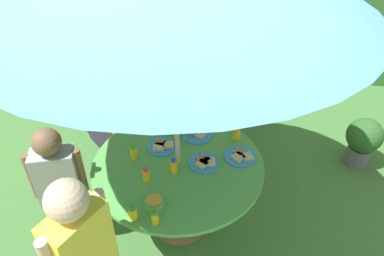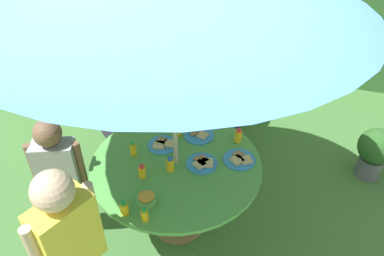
{
  "view_description": "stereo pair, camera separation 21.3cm",
  "coord_description": "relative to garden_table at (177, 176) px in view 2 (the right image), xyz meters",
  "views": [
    {
      "loc": [
        0.54,
        -1.98,
        2.64
      ],
      "look_at": [
        0.07,
        0.18,
        0.97
      ],
      "focal_mm": 33.75,
      "sensor_mm": 36.0,
      "label": 1
    },
    {
      "loc": [
        0.75,
        -1.93,
        2.64
      ],
      "look_at": [
        0.07,
        0.18,
        0.97
      ],
      "focal_mm": 33.75,
      "sensor_mm": 36.0,
      "label": 2
    }
  ],
  "objects": [
    {
      "name": "plate_back_edge",
      "position": [
        0.2,
        0.04,
        0.16
      ],
      "size": [
        0.24,
        0.24,
        0.03
      ],
      "color": "#338CD8",
      "rests_on": "garden_table"
    },
    {
      "name": "juice_bottle_far_left",
      "position": [
        -0.35,
        -0.02,
        0.21
      ],
      "size": [
        0.05,
        0.05,
        0.13
      ],
      "color": "yellow",
      "rests_on": "garden_table"
    },
    {
      "name": "child_in_white_shirt",
      "position": [
        -0.14,
        0.9,
        0.2
      ],
      "size": [
        0.23,
        0.42,
        1.26
      ],
      "rotation": [
        0.0,
        0.0,
        -1.42
      ],
      "color": "navy",
      "rests_on": "ground_plane"
    },
    {
      "name": "wooden_chair",
      "position": [
        -0.74,
        1.02,
        -0.06
      ],
      "size": [
        0.68,
        0.66,
        0.98
      ],
      "rotation": [
        0.0,
        0.0,
        0.62
      ],
      "color": "tan",
      "rests_on": "ground_plane"
    },
    {
      "name": "plate_mid_left",
      "position": [
        0.07,
        0.37,
        0.16
      ],
      "size": [
        0.25,
        0.25,
        0.03
      ],
      "color": "#338CD8",
      "rests_on": "garden_table"
    },
    {
      "name": "juice_bottle_near_left",
      "position": [
        -0.01,
        -0.58,
        0.2
      ],
      "size": [
        0.05,
        0.05,
        0.1
      ],
      "color": "yellow",
      "rests_on": "garden_table"
    },
    {
      "name": "plate_mid_right",
      "position": [
        -0.17,
        0.15,
        0.16
      ],
      "size": [
        0.24,
        0.24,
        0.03
      ],
      "color": "#338CD8",
      "rests_on": "garden_table"
    },
    {
      "name": "dome_tent",
      "position": [
        -0.68,
        1.62,
        0.1
      ],
      "size": [
        2.13,
        2.13,
        1.43
      ],
      "rotation": [
        0.0,
        0.0,
        -0.19
      ],
      "color": "#8CC633",
      "rests_on": "ground_plane"
    },
    {
      "name": "juice_bottle_front_edge",
      "position": [
        0.4,
        0.4,
        0.2
      ],
      "size": [
        0.06,
        0.06,
        0.12
      ],
      "color": "yellow",
      "rests_on": "garden_table"
    },
    {
      "name": "snack_bowl",
      "position": [
        -0.05,
        -0.44,
        0.18
      ],
      "size": [
        0.13,
        0.13,
        0.07
      ],
      "color": "#66B259",
      "rests_on": "garden_table"
    },
    {
      "name": "potted_plant",
      "position": [
        1.65,
        1.19,
        -0.29
      ],
      "size": [
        0.36,
        0.36,
        0.56
      ],
      "color": "#595960",
      "rests_on": "ground_plane"
    },
    {
      "name": "garden_table",
      "position": [
        0.0,
        0.0,
        0.0
      ],
      "size": [
        1.33,
        1.33,
        0.75
      ],
      "color": "brown",
      "rests_on": "ground_plane"
    },
    {
      "name": "plate_center_front",
      "position": [
        0.46,
        0.17,
        0.16
      ],
      "size": [
        0.25,
        0.25,
        0.03
      ],
      "color": "#338CD8",
      "rests_on": "garden_table"
    },
    {
      "name": "juice_bottle_center_back",
      "position": [
        -0.15,
        -0.57,
        0.2
      ],
      "size": [
        0.06,
        0.06,
        0.11
      ],
      "color": "yellow",
      "rests_on": "garden_table"
    },
    {
      "name": "child_in_yellow_shirt",
      "position": [
        -0.34,
        -0.91,
        0.27
      ],
      "size": [
        0.31,
        0.43,
        1.36
      ],
      "rotation": [
        0.0,
        0.0,
        1.21
      ],
      "color": "brown",
      "rests_on": "ground_plane"
    },
    {
      "name": "child_in_grey_shirt",
      "position": [
        -0.84,
        -0.33,
        0.15
      ],
      "size": [
        0.38,
        0.27,
        1.18
      ],
      "rotation": [
        0.0,
        0.0,
        0.38
      ],
      "color": "navy",
      "rests_on": "ground_plane"
    },
    {
      "name": "ground_plane",
      "position": [
        0.0,
        0.0,
        -0.61
      ],
      "size": [
        10.0,
        10.0,
        0.02
      ],
      "primitive_type": "cube",
      "color": "#3D6B33"
    },
    {
      "name": "juice_bottle_far_right",
      "position": [
        -0.18,
        -0.23,
        0.2
      ],
      "size": [
        0.05,
        0.05,
        0.11
      ],
      "color": "yellow",
      "rests_on": "garden_table"
    },
    {
      "name": "juice_bottle_spot_a",
      "position": [
        -0.1,
        0.32,
        0.21
      ],
      "size": [
        0.06,
        0.06,
        0.13
      ],
      "color": "yellow",
      "rests_on": "garden_table"
    },
    {
      "name": "juice_bottle_near_right",
      "position": [
        -0.01,
        -0.1,
        0.21
      ],
      "size": [
        0.06,
        0.06,
        0.12
      ],
      "color": "yellow",
      "rests_on": "garden_table"
    },
    {
      "name": "child_in_pink_shirt",
      "position": [
        -0.71,
        0.56,
        0.14
      ],
      "size": [
        0.34,
        0.32,
        1.17
      ],
      "rotation": [
        0.0,
        0.0,
        -0.67
      ],
      "color": "navy",
      "rests_on": "ground_plane"
    },
    {
      "name": "cup_near",
      "position": [
        -0.22,
        0.4,
        0.18
      ],
      "size": [
        0.06,
        0.06,
        0.07
      ],
      "primitive_type": "cylinder",
      "color": "#4C99D8",
      "rests_on": "garden_table"
    }
  ]
}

